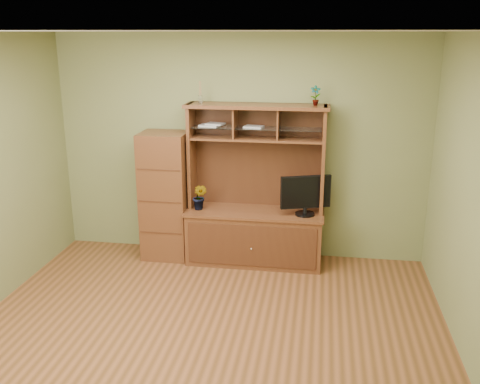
# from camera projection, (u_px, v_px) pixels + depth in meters

# --- Properties ---
(room) EXTENTS (4.54, 4.04, 2.74)m
(room) POSITION_uv_depth(u_px,v_px,m) (204.00, 195.00, 4.59)
(room) COLOR #593619
(room) RESTS_ON ground
(media_hutch) EXTENTS (1.66, 0.61, 1.90)m
(media_hutch) POSITION_uv_depth(u_px,v_px,m) (255.00, 220.00, 6.43)
(media_hutch) COLOR #4F2516
(media_hutch) RESTS_ON room
(monitor) EXTENTS (0.57, 0.24, 0.47)m
(monitor) POSITION_uv_depth(u_px,v_px,m) (306.00, 195.00, 6.15)
(monitor) COLOR black
(monitor) RESTS_ON media_hutch
(orchid_plant) EXTENTS (0.21, 0.18, 0.32)m
(orchid_plant) POSITION_uv_depth(u_px,v_px,m) (200.00, 197.00, 6.36)
(orchid_plant) COLOR #2C5B1F
(orchid_plant) RESTS_ON media_hutch
(top_plant) EXTENTS (0.12, 0.09, 0.22)m
(top_plant) POSITION_uv_depth(u_px,v_px,m) (315.00, 95.00, 5.97)
(top_plant) COLOR #3E6E26
(top_plant) RESTS_ON media_hutch
(reed_diffuser) EXTENTS (0.05, 0.05, 0.25)m
(reed_diffuser) POSITION_uv_depth(u_px,v_px,m) (200.00, 95.00, 6.17)
(reed_diffuser) COLOR silver
(reed_diffuser) RESTS_ON media_hutch
(magazines) EXTENTS (0.76, 0.20, 0.04)m
(magazines) POSITION_uv_depth(u_px,v_px,m) (226.00, 125.00, 6.23)
(magazines) COLOR #B8B8BD
(magazines) RESTS_ON media_hutch
(side_cabinet) EXTENTS (0.56, 0.51, 1.56)m
(side_cabinet) POSITION_uv_depth(u_px,v_px,m) (166.00, 196.00, 6.52)
(side_cabinet) COLOR #4F2516
(side_cabinet) RESTS_ON room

